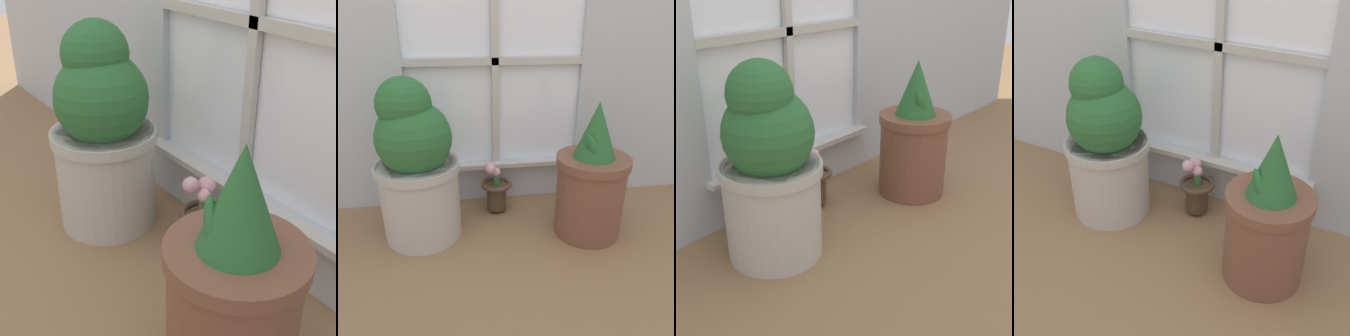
{
  "view_description": "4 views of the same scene",
  "coord_description": "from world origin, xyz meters",
  "views": [
    {
      "loc": [
        0.95,
        -0.45,
        1.0
      ],
      "look_at": [
        -0.06,
        0.28,
        0.35
      ],
      "focal_mm": 50.0,
      "sensor_mm": 36.0,
      "label": 1
    },
    {
      "loc": [
        -0.2,
        -1.11,
        0.93
      ],
      "look_at": [
        0.01,
        0.23,
        0.32
      ],
      "focal_mm": 35.0,
      "sensor_mm": 36.0,
      "label": 2
    },
    {
      "loc": [
        -1.35,
        -0.95,
        1.02
      ],
      "look_at": [
        0.03,
        0.26,
        0.21
      ],
      "focal_mm": 50.0,
      "sensor_mm": 36.0,
      "label": 3
    },
    {
      "loc": [
        0.72,
        -1.2,
        1.36
      ],
      "look_at": [
        -0.01,
        0.23,
        0.34
      ],
      "focal_mm": 50.0,
      "sensor_mm": 36.0,
      "label": 4
    }
  ],
  "objects": [
    {
      "name": "potted_plant_left",
      "position": [
        -0.39,
        0.24,
        0.35
      ],
      "size": [
        0.37,
        0.37,
        0.74
      ],
      "color": "#B7B2A8",
      "rests_on": "ground_plane"
    },
    {
      "name": "flower_vase",
      "position": [
        -0.02,
        0.4,
        0.13
      ],
      "size": [
        0.16,
        0.16,
        0.29
      ],
      "color": "#473323",
      "rests_on": "ground_plane"
    },
    {
      "name": "potted_plant_right",
      "position": [
        0.39,
        0.15,
        0.26
      ],
      "size": [
        0.33,
        0.33,
        0.63
      ],
      "color": "brown",
      "rests_on": "ground_plane"
    },
    {
      "name": "ground_plane",
      "position": [
        0.0,
        0.0,
        0.0
      ],
      "size": [
        10.0,
        10.0,
        0.0
      ],
      "primitive_type": "plane",
      "color": "olive"
    }
  ]
}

